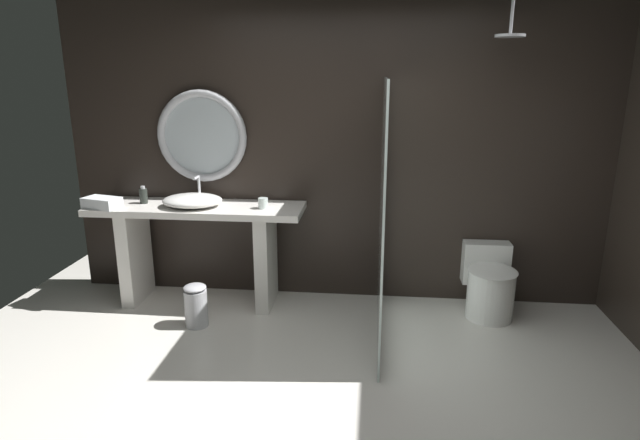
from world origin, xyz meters
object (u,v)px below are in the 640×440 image
(tumbler_cup, at_px, (263,203))
(rain_shower_head, at_px, (510,33))
(vessel_sink, at_px, (192,200))
(soap_dispenser, at_px, (143,196))
(round_wall_mirror, at_px, (202,136))
(waste_bin, at_px, (196,305))
(folded_hand_towel, at_px, (102,203))
(toilet, at_px, (489,285))

(tumbler_cup, bearing_deg, rain_shower_head, -0.84)
(vessel_sink, relative_size, soap_dispenser, 3.32)
(round_wall_mirror, relative_size, rain_shower_head, 2.93)
(soap_dispenser, relative_size, round_wall_mirror, 0.19)
(waste_bin, relative_size, folded_hand_towel, 1.19)
(toilet, bearing_deg, waste_bin, -168.81)
(vessel_sink, relative_size, waste_bin, 1.42)
(soap_dispenser, xyz_separation_m, rain_shower_head, (2.93, -0.10, 1.30))
(soap_dispenser, bearing_deg, tumbler_cup, -3.77)
(tumbler_cup, relative_size, rain_shower_head, 0.33)
(vessel_sink, bearing_deg, round_wall_mirror, 86.16)
(rain_shower_head, bearing_deg, folded_hand_towel, -178.25)
(rain_shower_head, bearing_deg, round_wall_mirror, 172.65)
(folded_hand_towel, bearing_deg, waste_bin, -19.10)
(tumbler_cup, xyz_separation_m, soap_dispenser, (-1.07, 0.07, 0.02))
(round_wall_mirror, xyz_separation_m, waste_bin, (0.11, -0.71, -1.27))
(tumbler_cup, distance_m, waste_bin, 0.99)
(soap_dispenser, distance_m, waste_bin, 1.09)
(tumbler_cup, bearing_deg, toilet, 1.41)
(waste_bin, bearing_deg, rain_shower_head, 9.60)
(vessel_sink, height_order, round_wall_mirror, round_wall_mirror)
(tumbler_cup, xyz_separation_m, rain_shower_head, (1.87, -0.03, 1.32))
(rain_shower_head, bearing_deg, vessel_sink, 179.25)
(toilet, relative_size, waste_bin, 1.60)
(round_wall_mirror, bearing_deg, soap_dispenser, -155.39)
(soap_dispenser, distance_m, round_wall_mirror, 0.72)
(round_wall_mirror, bearing_deg, waste_bin, -81.39)
(vessel_sink, distance_m, tumbler_cup, 0.61)
(tumbler_cup, bearing_deg, round_wall_mirror, 153.84)
(tumbler_cup, bearing_deg, folded_hand_towel, -174.66)
(tumbler_cup, height_order, folded_hand_towel, same)
(soap_dispenser, relative_size, rain_shower_head, 0.56)
(waste_bin, xyz_separation_m, folded_hand_towel, (-0.86, 0.30, 0.75))
(rain_shower_head, bearing_deg, toilet, 65.31)
(soap_dispenser, height_order, toilet, soap_dispenser)
(round_wall_mirror, height_order, waste_bin, round_wall_mirror)
(round_wall_mirror, xyz_separation_m, toilet, (2.49, -0.24, -1.18))
(soap_dispenser, xyz_separation_m, round_wall_mirror, (0.48, 0.22, 0.49))
(rain_shower_head, bearing_deg, soap_dispenser, 178.09)
(tumbler_cup, bearing_deg, vessel_sink, 179.52)
(soap_dispenser, xyz_separation_m, toilet, (2.97, -0.02, -0.69))
(round_wall_mirror, bearing_deg, folded_hand_towel, -151.18)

